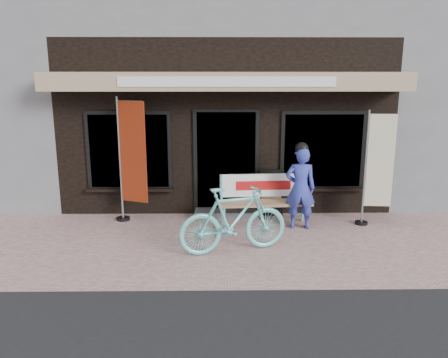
{
  "coord_description": "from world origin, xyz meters",
  "views": [
    {
      "loc": [
        -0.17,
        -6.92,
        2.79
      ],
      "look_at": [
        -0.06,
        0.7,
        1.05
      ],
      "focal_mm": 35.0,
      "sensor_mm": 36.0,
      "label": 1
    }
  ],
  "objects_px": {
    "nobori_cream": "(377,167)",
    "menu_stand": "(272,192)",
    "bicycle": "(234,220)",
    "person": "(300,187)",
    "nobori_red": "(131,159)",
    "bench": "(264,196)"
  },
  "relations": [
    {
      "from": "nobori_red",
      "to": "menu_stand",
      "type": "distance_m",
      "value": 2.94
    },
    {
      "from": "bicycle",
      "to": "menu_stand",
      "type": "height_order",
      "value": "bicycle"
    },
    {
      "from": "bench",
      "to": "person",
      "type": "bearing_deg",
      "value": -24.07
    },
    {
      "from": "person",
      "to": "nobori_red",
      "type": "xyz_separation_m",
      "value": [
        -3.26,
        0.43,
        0.46
      ]
    },
    {
      "from": "nobori_cream",
      "to": "menu_stand",
      "type": "xyz_separation_m",
      "value": [
        -1.94,
        0.6,
        -0.65
      ]
    },
    {
      "from": "bench",
      "to": "menu_stand",
      "type": "bearing_deg",
      "value": 64.66
    },
    {
      "from": "nobori_red",
      "to": "bicycle",
      "type": "bearing_deg",
      "value": -18.37
    },
    {
      "from": "person",
      "to": "bicycle",
      "type": "xyz_separation_m",
      "value": [
        -1.3,
        -1.18,
        -0.26
      ]
    },
    {
      "from": "bench",
      "to": "bicycle",
      "type": "distance_m",
      "value": 1.57
    },
    {
      "from": "bench",
      "to": "bicycle",
      "type": "height_order",
      "value": "bicycle"
    },
    {
      "from": "nobori_cream",
      "to": "menu_stand",
      "type": "height_order",
      "value": "nobori_cream"
    },
    {
      "from": "bicycle",
      "to": "menu_stand",
      "type": "xyz_separation_m",
      "value": [
        0.86,
        1.96,
        -0.05
      ]
    },
    {
      "from": "bench",
      "to": "nobori_red",
      "type": "bearing_deg",
      "value": 172.35
    },
    {
      "from": "person",
      "to": "nobori_cream",
      "type": "xyz_separation_m",
      "value": [
        1.5,
        0.18,
        0.34
      ]
    },
    {
      "from": "bicycle",
      "to": "nobori_red",
      "type": "height_order",
      "value": "nobori_red"
    },
    {
      "from": "nobori_cream",
      "to": "menu_stand",
      "type": "distance_m",
      "value": 2.14
    },
    {
      "from": "nobori_red",
      "to": "menu_stand",
      "type": "xyz_separation_m",
      "value": [
        2.81,
        0.35,
        -0.77
      ]
    },
    {
      "from": "nobori_cream",
      "to": "menu_stand",
      "type": "bearing_deg",
      "value": 167.37
    },
    {
      "from": "bicycle",
      "to": "nobori_cream",
      "type": "relative_size",
      "value": 0.82
    },
    {
      "from": "bench",
      "to": "person",
      "type": "height_order",
      "value": "person"
    },
    {
      "from": "menu_stand",
      "to": "person",
      "type": "bearing_deg",
      "value": -50.08
    },
    {
      "from": "bicycle",
      "to": "nobori_cream",
      "type": "bearing_deg",
      "value": -80.74
    }
  ]
}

